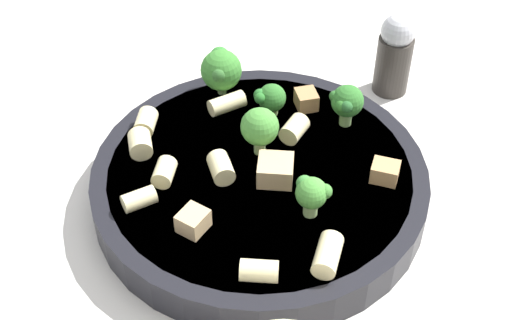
# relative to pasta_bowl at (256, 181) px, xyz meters

# --- Properties ---
(ground_plane) EXTENTS (2.00, 2.00, 0.00)m
(ground_plane) POSITION_rel_pasta_bowl_xyz_m (0.00, 0.00, -0.02)
(ground_plane) COLOR beige
(pasta_bowl) EXTENTS (0.25, 0.25, 0.03)m
(pasta_bowl) POSITION_rel_pasta_bowl_xyz_m (0.00, 0.00, 0.00)
(pasta_bowl) COLOR black
(pasta_bowl) RESTS_ON ground_plane
(broccoli_floret_0) EXTENTS (0.03, 0.04, 0.04)m
(broccoli_floret_0) POSITION_rel_pasta_bowl_xyz_m (-0.03, 0.09, 0.04)
(broccoli_floret_0) COLOR #84AD60
(broccoli_floret_0) RESTS_ON pasta_bowl
(broccoli_floret_1) EXTENTS (0.03, 0.02, 0.03)m
(broccoli_floret_1) POSITION_rel_pasta_bowl_xyz_m (0.04, -0.04, 0.03)
(broccoli_floret_1) COLOR #9EC175
(broccoli_floret_1) RESTS_ON pasta_bowl
(broccoli_floret_2) EXTENTS (0.03, 0.03, 0.04)m
(broccoli_floret_2) POSITION_rel_pasta_bowl_xyz_m (0.07, 0.05, 0.03)
(broccoli_floret_2) COLOR #84AD60
(broccoli_floret_2) RESTS_ON pasta_bowl
(broccoli_floret_3) EXTENTS (0.03, 0.03, 0.04)m
(broccoli_floret_3) POSITION_rel_pasta_bowl_xyz_m (0.00, 0.02, 0.04)
(broccoli_floret_3) COLOR #9EC175
(broccoli_floret_3) RESTS_ON pasta_bowl
(broccoli_floret_4) EXTENTS (0.02, 0.02, 0.03)m
(broccoli_floret_4) POSITION_rel_pasta_bowl_xyz_m (0.01, 0.07, 0.03)
(broccoli_floret_4) COLOR #93B766
(broccoli_floret_4) RESTS_ON pasta_bowl
(rigatoni_0) EXTENTS (0.03, 0.02, 0.01)m
(rigatoni_0) POSITION_rel_pasta_bowl_xyz_m (-0.08, -0.04, 0.02)
(rigatoni_0) COLOR beige
(rigatoni_0) RESTS_ON pasta_bowl
(rigatoni_1) EXTENTS (0.02, 0.03, 0.02)m
(rigatoni_1) POSITION_rel_pasta_bowl_xyz_m (-0.03, -0.01, 0.02)
(rigatoni_1) COLOR beige
(rigatoni_1) RESTS_ON pasta_bowl
(rigatoni_2) EXTENTS (0.02, 0.02, 0.02)m
(rigatoni_2) POSITION_rel_pasta_bowl_xyz_m (-0.09, 0.02, 0.02)
(rigatoni_2) COLOR beige
(rigatoni_2) RESTS_ON pasta_bowl
(rigatoni_3) EXTENTS (0.02, 0.03, 0.02)m
(rigatoni_3) POSITION_rel_pasta_bowl_xyz_m (0.03, 0.04, 0.02)
(rigatoni_3) COLOR beige
(rigatoni_3) RESTS_ON pasta_bowl
(rigatoni_4) EXTENTS (0.03, 0.03, 0.01)m
(rigatoni_4) POSITION_rel_pasta_bowl_xyz_m (-0.03, 0.07, 0.02)
(rigatoni_4) COLOR beige
(rigatoni_4) RESTS_ON pasta_bowl
(rigatoni_5) EXTENTS (0.02, 0.02, 0.02)m
(rigatoni_5) POSITION_rel_pasta_bowl_xyz_m (-0.09, 0.04, 0.02)
(rigatoni_5) COLOR beige
(rigatoni_5) RESTS_ON pasta_bowl
(rigatoni_6) EXTENTS (0.03, 0.02, 0.01)m
(rigatoni_6) POSITION_rel_pasta_bowl_xyz_m (0.00, -0.10, 0.02)
(rigatoni_6) COLOR beige
(rigatoni_6) RESTS_ON pasta_bowl
(rigatoni_7) EXTENTS (0.02, 0.03, 0.02)m
(rigatoni_7) POSITION_rel_pasta_bowl_xyz_m (0.04, -0.09, 0.02)
(rigatoni_7) COLOR beige
(rigatoni_7) RESTS_ON pasta_bowl
(rigatoni_8) EXTENTS (0.02, 0.02, 0.01)m
(rigatoni_8) POSITION_rel_pasta_bowl_xyz_m (-0.07, -0.01, 0.02)
(rigatoni_8) COLOR beige
(rigatoni_8) RESTS_ON pasta_bowl
(chicken_chunk_0) EXTENTS (0.02, 0.02, 0.01)m
(chicken_chunk_0) POSITION_rel_pasta_bowl_xyz_m (0.04, 0.08, 0.02)
(chicken_chunk_0) COLOR #A87A4C
(chicken_chunk_0) RESTS_ON pasta_bowl
(chicken_chunk_1) EXTENTS (0.03, 0.03, 0.02)m
(chicken_chunk_1) POSITION_rel_pasta_bowl_xyz_m (0.01, -0.01, 0.02)
(chicken_chunk_1) COLOR tan
(chicken_chunk_1) RESTS_ON pasta_bowl
(chicken_chunk_2) EXTENTS (0.03, 0.03, 0.01)m
(chicken_chunk_2) POSITION_rel_pasta_bowl_xyz_m (-0.04, -0.06, 0.02)
(chicken_chunk_2) COLOR tan
(chicken_chunk_2) RESTS_ON pasta_bowl
(chicken_chunk_3) EXTENTS (0.02, 0.02, 0.01)m
(chicken_chunk_3) POSITION_rel_pasta_bowl_xyz_m (0.09, -0.01, 0.02)
(chicken_chunk_3) COLOR tan
(chicken_chunk_3) RESTS_ON pasta_bowl
(pepper_shaker) EXTENTS (0.03, 0.03, 0.08)m
(pepper_shaker) POSITION_rel_pasta_bowl_xyz_m (0.12, 0.14, 0.02)
(pepper_shaker) COLOR #332D28
(pepper_shaker) RESTS_ON ground_plane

